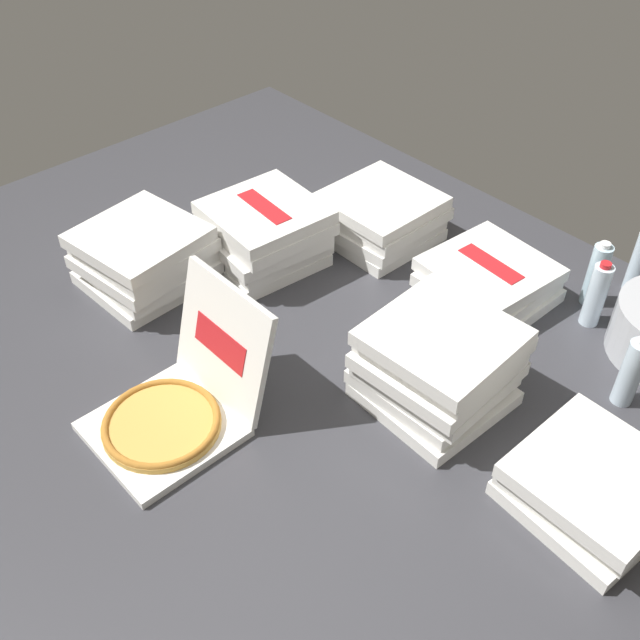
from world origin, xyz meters
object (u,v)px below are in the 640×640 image
(pizza_stack_right_mid, at_px, (594,485))
(water_bottle_1, at_px, (640,262))
(water_bottle_0, at_px, (596,274))
(pizza_stack_right_near, at_px, (263,234))
(pizza_stack_left_far, at_px, (380,217))
(water_bottle_2, at_px, (596,295))
(pizza_stack_center_far, at_px, (488,281))
(open_pizza_box, at_px, (178,404))
(pizza_stack_left_mid, at_px, (438,364))
(water_bottle_3, at_px, (631,372))
(pizza_stack_left_near, at_px, (144,257))

(pizza_stack_right_mid, relative_size, water_bottle_1, 1.66)
(water_bottle_0, bearing_deg, pizza_stack_right_near, -144.48)
(pizza_stack_left_far, distance_m, water_bottle_2, 0.79)
(pizza_stack_right_mid, xyz_separation_m, pizza_stack_center_far, (-0.67, 0.45, 0.00))
(pizza_stack_center_far, bearing_deg, pizza_stack_left_far, -178.23)
(pizza_stack_left_far, bearing_deg, water_bottle_2, 11.41)
(open_pizza_box, relative_size, pizza_stack_left_mid, 1.15)
(pizza_stack_right_near, distance_m, pizza_stack_center_far, 0.77)
(open_pizza_box, xyz_separation_m, water_bottle_1, (0.53, 1.44, 0.04))
(pizza_stack_left_mid, distance_m, water_bottle_1, 0.87)
(pizza_stack_center_far, xyz_separation_m, water_bottle_2, (0.30, 0.14, 0.05))
(pizza_stack_left_far, relative_size, water_bottle_2, 1.61)
(pizza_stack_left_far, distance_m, water_bottle_3, 1.02)
(open_pizza_box, xyz_separation_m, pizza_stack_right_mid, (0.90, 0.60, -0.01))
(pizza_stack_right_mid, height_order, water_bottle_0, water_bottle_0)
(pizza_stack_right_mid, bearing_deg, water_bottle_3, 108.90)
(pizza_stack_left_near, distance_m, water_bottle_0, 1.45)
(pizza_stack_right_mid, bearing_deg, pizza_stack_left_near, -167.37)
(water_bottle_0, height_order, water_bottle_2, same)
(water_bottle_1, relative_size, water_bottle_3, 1.00)
(pizza_stack_left_near, relative_size, water_bottle_0, 1.74)
(pizza_stack_right_mid, xyz_separation_m, pizza_stack_left_far, (-1.14, 0.43, 0.02))
(pizza_stack_left_near, bearing_deg, pizza_stack_right_mid, 12.63)
(pizza_stack_left_far, relative_size, pizza_stack_center_far, 0.98)
(pizza_stack_center_far, distance_m, water_bottle_0, 0.34)
(pizza_stack_left_far, xyz_separation_m, water_bottle_0, (0.71, 0.24, 0.02))
(open_pizza_box, bearing_deg, pizza_stack_left_near, 155.29)
(water_bottle_3, bearing_deg, water_bottle_2, 137.75)
(pizza_stack_right_mid, xyz_separation_m, water_bottle_1, (-0.37, 0.84, 0.05))
(open_pizza_box, bearing_deg, pizza_stack_right_mid, 33.60)
(pizza_stack_right_mid, relative_size, water_bottle_2, 1.66)
(water_bottle_2, bearing_deg, pizza_stack_right_mid, -57.71)
(pizza_stack_left_near, distance_m, pizza_stack_center_far, 1.12)
(pizza_stack_left_far, height_order, water_bottle_1, water_bottle_1)
(pizza_stack_left_near, bearing_deg, water_bottle_0, 43.87)
(pizza_stack_left_near, height_order, water_bottle_1, water_bottle_1)
(pizza_stack_right_near, bearing_deg, pizza_stack_left_near, -113.11)
(pizza_stack_left_mid, xyz_separation_m, water_bottle_1, (0.12, 0.86, -0.02))
(water_bottle_2, height_order, water_bottle_3, same)
(open_pizza_box, height_order, water_bottle_2, open_pizza_box)
(pizza_stack_left_far, relative_size, water_bottle_3, 1.61)
(open_pizza_box, relative_size, pizza_stack_right_near, 1.13)
(open_pizza_box, xyz_separation_m, water_bottle_2, (0.53, 1.19, 0.04))
(pizza_stack_left_far, bearing_deg, pizza_stack_left_near, -113.65)
(pizza_stack_left_far, bearing_deg, water_bottle_1, 27.73)
(pizza_stack_left_far, relative_size, pizza_stack_left_mid, 0.95)
(pizza_stack_left_near, distance_m, water_bottle_2, 1.44)
(water_bottle_0, relative_size, water_bottle_1, 1.00)
(pizza_stack_right_mid, xyz_separation_m, water_bottle_2, (-0.37, 0.59, 0.05))
(water_bottle_2, bearing_deg, water_bottle_0, 122.31)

